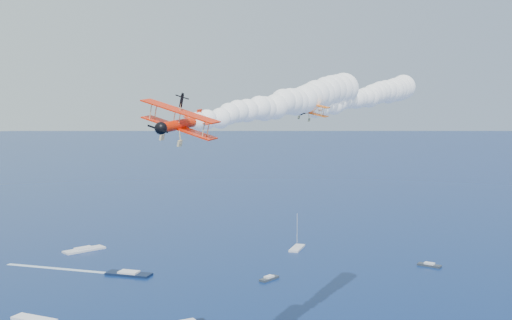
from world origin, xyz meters
TOP-DOWN VIEW (x-y plane):
  - biplane_lead at (19.83, 33.02)m, footprint 9.31×10.14m
  - biplane_trail at (-11.20, 14.14)m, footprint 12.54×13.57m
  - smoke_trail_lead at (43.93, 46.69)m, footprint 57.09×50.09m
  - smoke_trail_trail at (12.48, 28.52)m, footprint 57.15×51.58m
  - spectator_boats at (-4.27, 115.09)m, footprint 229.99×182.84m

SIDE VIEW (x-z plane):
  - spectator_boats at x=-4.27m, z-range 0.00..0.70m
  - biplane_trail at x=-11.20m, z-range 49.91..58.42m
  - biplane_lead at x=19.83m, z-range 51.82..57.94m
  - smoke_trail_trail at x=12.48m, z-range 51.34..61.17m
  - smoke_trail_lead at x=43.93m, z-range 52.06..61.88m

